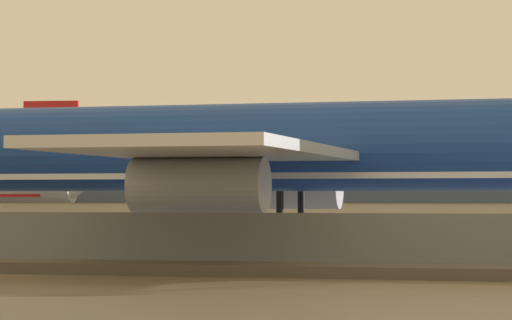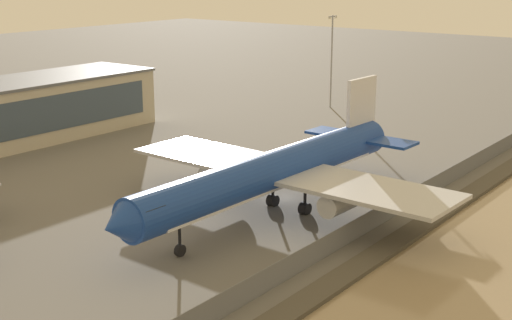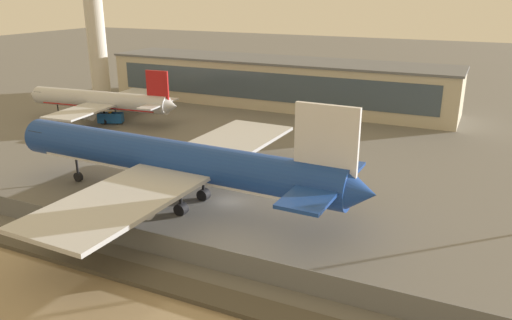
# 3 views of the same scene
# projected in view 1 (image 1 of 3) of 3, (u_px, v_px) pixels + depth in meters

# --- Properties ---
(ground_plane) EXTENTS (500.00, 500.00, 0.00)m
(ground_plane) POSITION_uv_depth(u_px,v_px,m) (359.00, 253.00, 71.35)
(ground_plane) COLOR #66635E
(shoreline_seawall) EXTENTS (320.00, 3.00, 0.50)m
(shoreline_seawall) POSITION_uv_depth(u_px,v_px,m) (290.00, 270.00, 51.40)
(shoreline_seawall) COLOR #474238
(shoreline_seawall) RESTS_ON ground
(perimeter_fence) EXTENTS (280.00, 0.10, 2.61)m
(perimeter_fence) POSITION_uv_depth(u_px,v_px,m) (310.00, 241.00, 55.81)
(perimeter_fence) COLOR slate
(perimeter_fence) RESTS_ON ground
(cargo_jet_blue) EXTENTS (54.64, 46.81, 15.63)m
(cargo_jet_blue) POSITION_uv_depth(u_px,v_px,m) (247.00, 151.00, 69.53)
(cargo_jet_blue) COLOR #193D93
(cargo_jet_blue) RESTS_ON ground
(terminal_building) EXTENTS (85.99, 16.38, 11.21)m
(terminal_building) POSITION_uv_depth(u_px,v_px,m) (275.00, 175.00, 132.00)
(terminal_building) COLOR #BCB299
(terminal_building) RESTS_ON ground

